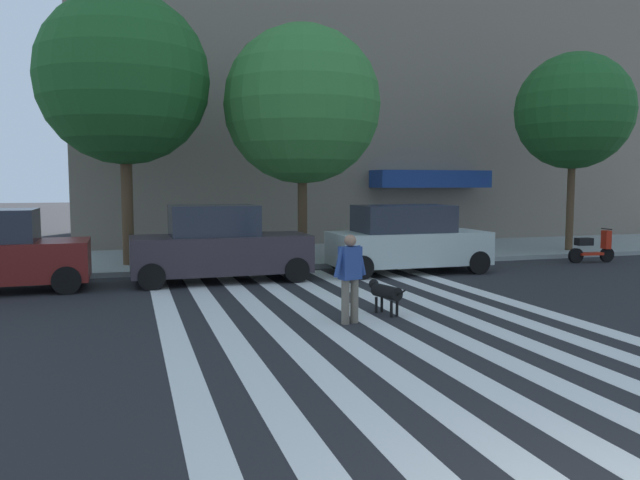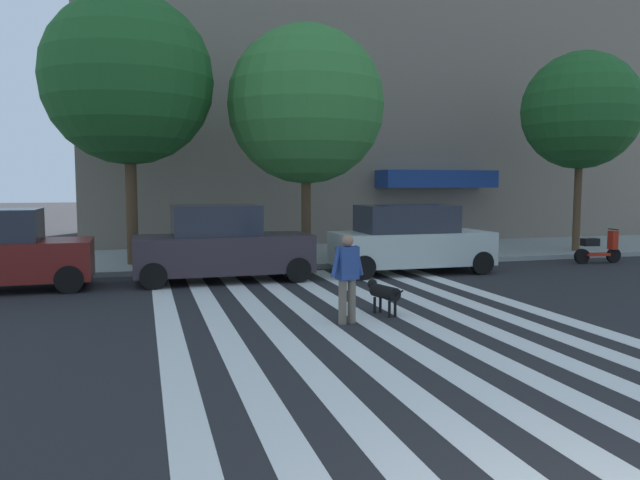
% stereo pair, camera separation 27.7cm
% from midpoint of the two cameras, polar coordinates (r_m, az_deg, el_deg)
% --- Properties ---
extents(ground_plane, '(160.00, 160.00, 0.00)m').
position_cam_midpoint_polar(ground_plane, '(10.99, 1.42, -8.23)').
color(ground_plane, '#232326').
extents(sidewalk_far, '(80.00, 6.00, 0.15)m').
position_cam_midpoint_polar(sidewalk_far, '(20.97, -7.78, -1.60)').
color(sidewalk_far, gray).
rests_on(sidewalk_far, ground_plane).
extents(crosswalk_stripes, '(7.65, 14.25, 0.01)m').
position_cam_midpoint_polar(crosswalk_stripes, '(11.22, 4.80, -7.94)').
color(crosswalk_stripes, silver).
rests_on(crosswalk_stripes, ground_plane).
extents(apartment_block, '(29.53, 13.54, 22.93)m').
position_cam_midpoint_polar(apartment_block, '(33.40, 5.94, 20.68)').
color(apartment_block, '#74685A').
rests_on(apartment_block, ground_plane).
extents(parked_car_behind_first, '(4.61, 1.93, 2.00)m').
position_cam_midpoint_polar(parked_car_behind_first, '(16.29, -9.82, -0.54)').
color(parked_car_behind_first, '#31292F').
rests_on(parked_car_behind_first, ground_plane).
extents(parked_car_third_in_line, '(4.52, 1.96, 1.95)m').
position_cam_midpoint_polar(parked_car_third_in_line, '(17.80, 7.64, 0.01)').
color(parked_car_third_in_line, '#B3BFB7').
rests_on(parked_car_third_in_line, ground_plane).
extents(parked_scooter, '(1.63, 0.50, 1.11)m').
position_cam_midpoint_polar(parked_scooter, '(21.75, 23.59, -0.68)').
color(parked_scooter, black).
rests_on(parked_scooter, ground_plane).
extents(street_tree_nearest, '(4.98, 4.98, 7.94)m').
position_cam_midpoint_polar(street_tree_nearest, '(19.35, -18.17, 14.00)').
color(street_tree_nearest, '#4C3823').
rests_on(street_tree_nearest, sidewalk_far).
extents(street_tree_middle, '(4.84, 4.84, 7.24)m').
position_cam_midpoint_polar(street_tree_middle, '(19.31, -2.09, 12.41)').
color(street_tree_middle, '#4C3823').
rests_on(street_tree_middle, sidewalk_far).
extents(street_tree_further, '(4.14, 4.14, 7.07)m').
position_cam_midpoint_polar(street_tree_further, '(24.17, 22.19, 10.99)').
color(street_tree_further, '#4C3823').
rests_on(street_tree_further, sidewalk_far).
extents(pedestrian_dog_walker, '(0.70, 0.33, 1.64)m').
position_cam_midpoint_polar(pedestrian_dog_walker, '(11.23, 2.10, -3.12)').
color(pedestrian_dog_walker, '#6B6051').
rests_on(pedestrian_dog_walker, ground_plane).
extents(dog_on_leash, '(0.44, 1.07, 0.65)m').
position_cam_midpoint_polar(dog_on_leash, '(12.13, 5.39, -4.82)').
color(dog_on_leash, black).
rests_on(dog_on_leash, ground_plane).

